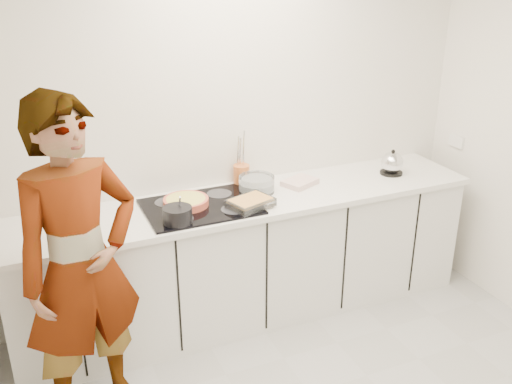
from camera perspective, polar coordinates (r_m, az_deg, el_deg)
name	(u,v)px	position (r m, az deg, el deg)	size (l,w,h in m)	color
wall_back	(231,130)	(3.98, -2.52, 6.24)	(3.60, 0.00, 2.60)	white
base_cabinets	(249,260)	(4.04, -0.66, -6.80)	(3.20, 0.58, 0.87)	silver
countertop	(249,201)	(3.84, -0.69, -0.88)	(3.24, 0.64, 0.04)	white
hob	(201,207)	(3.70, -5.57, -1.47)	(0.72, 0.54, 0.01)	black
tart_dish	(186,201)	(3.70, -7.02, -0.94)	(0.36, 0.36, 0.05)	#C3513A
saucepan	(178,215)	(3.47, -7.85, -2.28)	(0.22, 0.22, 0.17)	black
baking_dish	(251,202)	(3.66, -0.55, -1.04)	(0.32, 0.28, 0.05)	silver
mixing_bowl	(257,185)	(3.91, 0.06, 0.73)	(0.27, 0.27, 0.11)	silver
tea_towel	(300,182)	(4.06, 4.41, 0.98)	(0.24, 0.17, 0.04)	white
kettle	(392,164)	(4.35, 13.45, 2.77)	(0.20, 0.20, 0.19)	black
utensil_crock	(241,175)	(4.04, -1.46, 1.74)	(0.11, 0.11, 0.14)	#CD682E
cook	(81,268)	(3.11, -17.08, -7.26)	(0.68, 0.44, 1.85)	silver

